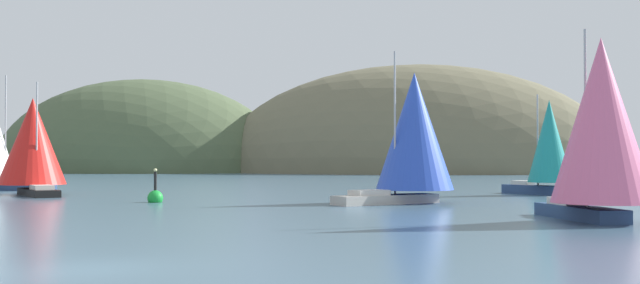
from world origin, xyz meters
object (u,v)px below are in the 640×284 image
at_px(sailboat_blue_spinnaker, 413,134).
at_px(sailboat_red_spinnaker, 33,143).
at_px(sailboat_pink_spinnaker, 600,124).
at_px(sailboat_teal_sail, 548,145).
at_px(channel_buoy, 155,197).

bearing_deg(sailboat_blue_spinnaker, sailboat_red_spinnaker, 169.55).
xyz_separation_m(sailboat_blue_spinnaker, sailboat_pink_spinnaker, (9.48, -14.44, -0.04)).
relative_size(sailboat_red_spinnaker, sailboat_pink_spinnaker, 0.98).
bearing_deg(sailboat_blue_spinnaker, sailboat_pink_spinnaker, -56.72).
height_order(sailboat_red_spinnaker, sailboat_pink_spinnaker, sailboat_pink_spinnaker).
bearing_deg(sailboat_teal_sail, sailboat_pink_spinnaker, -93.03).
height_order(sailboat_blue_spinnaker, sailboat_teal_sail, sailboat_blue_spinnaker).
bearing_deg(sailboat_teal_sail, channel_buoy, -152.73).
relative_size(sailboat_pink_spinnaker, channel_buoy, 3.66).
relative_size(sailboat_pink_spinnaker, sailboat_teal_sail, 1.13).
xyz_separation_m(sailboat_red_spinnaker, sailboat_pink_spinnaker, (41.68, -20.38, 0.41)).
bearing_deg(sailboat_teal_sail, sailboat_blue_spinnaker, -130.99).
height_order(sailboat_red_spinnaker, sailboat_teal_sail, sailboat_red_spinnaker).
distance_m(sailboat_pink_spinnaker, sailboat_teal_sail, 27.04).
distance_m(sailboat_blue_spinnaker, channel_buoy, 18.69).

